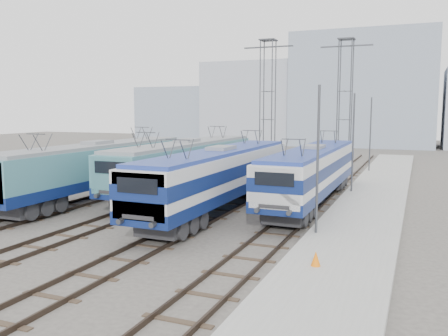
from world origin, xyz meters
TOP-DOWN VIEW (x-y plane):
  - ground at (0.00, 0.00)m, footprint 160.00×160.00m
  - platform at (10.20, 8.00)m, footprint 4.00×70.00m
  - locomotive_far_left at (-6.75, 6.10)m, footprint 2.84×17.95m
  - locomotive_center_left at (-2.25, 10.17)m, footprint 2.83×17.89m
  - locomotive_center_right at (2.25, 5.70)m, footprint 2.79×17.66m
  - locomotive_far_right at (6.75, 9.85)m, footprint 2.72×17.18m
  - catenary_tower_west at (0.00, 22.00)m, footprint 4.50×1.20m
  - catenary_tower_east at (6.50, 24.00)m, footprint 4.50×1.20m
  - mast_front at (8.60, 2.00)m, footprint 0.12×0.12m
  - mast_mid at (8.60, 14.00)m, footprint 0.12×0.12m
  - mast_rear at (8.60, 26.00)m, footprint 0.12×0.12m
  - safety_cone at (9.54, -2.64)m, footprint 0.35×0.35m
  - building_west at (-14.00, 62.00)m, footprint 18.00×12.00m
  - building_center at (4.00, 62.00)m, footprint 22.00×14.00m
  - building_far_west at (-30.00, 62.00)m, footprint 14.00×10.00m

SIDE VIEW (x-z plane):
  - ground at x=0.00m, z-range 0.00..0.00m
  - platform at x=10.20m, z-range 0.00..0.30m
  - safety_cone at x=9.54m, z-range 0.30..0.84m
  - locomotive_far_right at x=6.75m, z-range 0.59..3.82m
  - locomotive_center_left at x=-2.25m, z-range 0.55..3.91m
  - locomotive_far_left at x=-6.75m, z-range 0.55..3.93m
  - locomotive_center_right at x=2.25m, z-range 0.60..3.92m
  - mast_front at x=8.60m, z-range 0.00..7.00m
  - mast_mid at x=8.60m, z-range 0.00..7.00m
  - mast_rear at x=8.60m, z-range 0.00..7.00m
  - building_far_west at x=-30.00m, z-range 0.00..10.00m
  - catenary_tower_west at x=0.00m, z-range 0.64..12.64m
  - catenary_tower_east at x=6.50m, z-range 0.64..12.64m
  - building_west at x=-14.00m, z-range 0.00..14.00m
  - building_center at x=4.00m, z-range 0.00..18.00m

